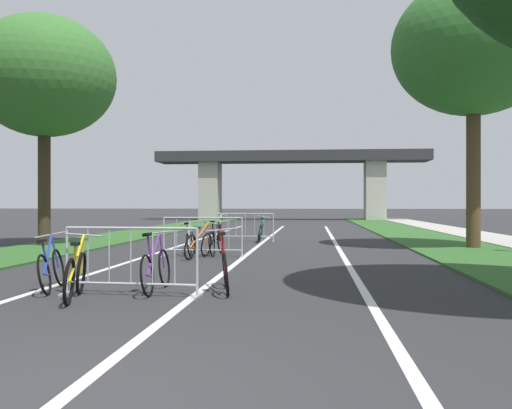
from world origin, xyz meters
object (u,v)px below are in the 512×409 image
Objects in this scene: crowd_barrier_nearest at (131,262)px; crowd_barrier_second at (203,237)px; bicycle_purple_0 at (156,268)px; tree_left_oak_near at (44,77)px; bicycle_orange_8 at (199,244)px; bicycle_yellow_4 at (76,275)px; bicycle_blue_2 at (51,268)px; bicycle_red_1 at (225,268)px; tree_right_pine_near at (473,48)px; bicycle_silver_5 at (191,242)px; bicycle_white_6 at (219,232)px; bicycle_teal_3 at (260,232)px; crowd_barrier_third at (245,227)px; bicycle_black_7 at (216,241)px.

crowd_barrier_nearest is 6.22m from crowd_barrier_second.
crowd_barrier_second is at bearing 93.12° from bicycle_purple_0.
bicycle_orange_8 is (5.87, -3.49, -5.19)m from tree_left_oak_near.
bicycle_orange_8 is (0.54, 6.26, -0.00)m from bicycle_yellow_4.
crowd_barrier_nearest is 1.48m from bicycle_blue_2.
bicycle_blue_2 is at bearing 173.13° from bicycle_red_1.
tree_right_pine_near reaches higher than bicycle_purple_0.
bicycle_blue_2 is at bearing -134.63° from tree_right_pine_near.
bicycle_silver_5 is (0.14, 7.11, -0.00)m from bicycle_yellow_4.
bicycle_orange_8 is (1.29, 5.47, -0.00)m from bicycle_blue_2.
tree_right_pine_near is 14.28m from bicycle_blue_2.
crowd_barrier_nearest is 0.51m from bicycle_purple_0.
bicycle_purple_0 is at bearing -86.15° from crowd_barrier_second.
crowd_barrier_second is 5.76m from bicycle_white_6.
tree_left_oak_near is 4.32× the size of bicycle_white_6.
bicycle_teal_3 is 1.02× the size of bicycle_yellow_4.
crowd_barrier_second is 1.32× the size of bicycle_teal_3.
crowd_barrier_second is 0.99× the size of crowd_barrier_third.
bicycle_yellow_4 is (0.75, -0.79, 0.00)m from bicycle_blue_2.
bicycle_blue_2 is at bearing -178.54° from bicycle_purple_0.
bicycle_teal_3 is (0.61, 11.51, 0.00)m from bicycle_purple_0.
bicycle_red_1 is (1.09, 0.12, 0.01)m from bicycle_purple_0.
bicycle_blue_2 is (-9.15, -9.27, -5.86)m from tree_right_pine_near.
bicycle_white_6 is 6.15m from bicycle_orange_8.
bicycle_red_1 reaches higher than bicycle_yellow_4.
bicycle_white_6 is (-2.01, 11.43, -0.00)m from bicycle_red_1.
bicycle_teal_3 is 1.53m from bicycle_white_6.
bicycle_silver_5 is 0.69m from bicycle_black_7.
crowd_barrier_third reaches higher than bicycle_purple_0.
bicycle_black_7 reaches higher than bicycle_blue_2.
bicycle_blue_2 is at bearing -101.47° from bicycle_black_7.
bicycle_purple_0 is at bearing -54.78° from tree_left_oak_near.
crowd_barrier_nearest reaches higher than bicycle_white_6.
tree_left_oak_near reaches higher than bicycle_blue_2.
bicycle_black_7 is (6.15, -2.53, -5.17)m from tree_left_oak_near.
crowd_barrier_third reaches higher than bicycle_blue_2.
crowd_barrier_second is at bearing 91.08° from crowd_barrier_nearest.
crowd_barrier_third is 11.97m from bicycle_red_1.
crowd_barrier_second is at bearing -156.61° from tree_right_pine_near.
crowd_barrier_third is 12.03m from bicycle_purple_0.
crowd_barrier_nearest is at bearing -169.52° from bicycle_red_1.
crowd_barrier_third reaches higher than bicycle_silver_5.
bicycle_yellow_4 is at bearing -146.93° from crowd_barrier_nearest.
crowd_barrier_nearest is 1.33× the size of bicycle_teal_3.
crowd_barrier_second is at bearing -93.58° from crowd_barrier_third.
bicycle_silver_5 is at bearing -160.40° from tree_right_pine_near.
bicycle_white_6 is at bearing 93.06° from crowd_barrier_nearest.
bicycle_purple_0 is at bearing -97.03° from bicycle_white_6.
bicycle_red_1 is at bearing -76.64° from bicycle_black_7.
bicycle_yellow_4 is 12.39m from bicycle_white_6.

